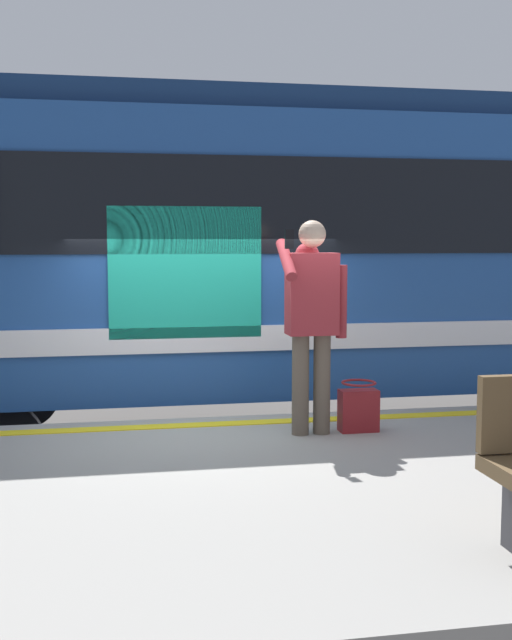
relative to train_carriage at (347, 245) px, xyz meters
name	(u,v)px	position (x,y,z in m)	size (l,w,h in m)	color
ground_plane	(210,515)	(1.85, 1.87, -2.43)	(24.86, 24.86, 0.00)	#4C4742
platform	(250,553)	(1.85, 3.90, -1.98)	(16.57, 4.06, 0.91)	gray
safety_line	(214,424)	(1.85, 2.17, -1.52)	(16.24, 0.16, 0.01)	yellow
track_rail_near	(196,470)	(1.85, 0.71, -2.35)	(21.55, 0.08, 0.16)	slate
track_rail_far	(183,437)	(1.85, -0.72, -2.35)	(21.55, 0.08, 0.16)	slate
train_carriage	(347,245)	(0.00, 0.00, 0.00)	(11.55, 3.13, 3.79)	#1E478C
passenger	(312,309)	(1.11, 2.63, -0.50)	(0.57, 0.55, 1.74)	brown
handbag	(358,408)	(0.70, 2.62, -1.33)	(0.32, 0.29, 0.42)	maroon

